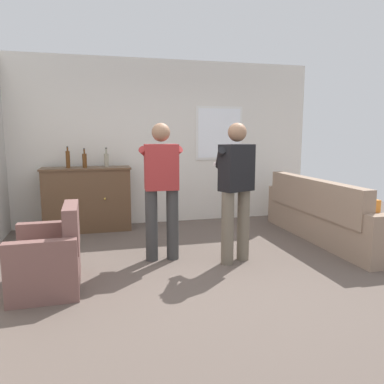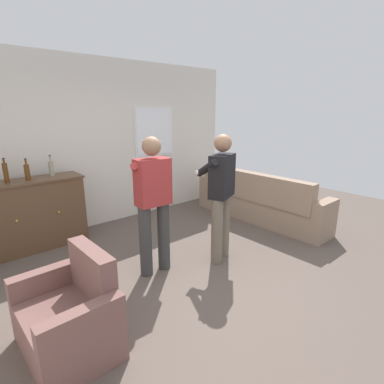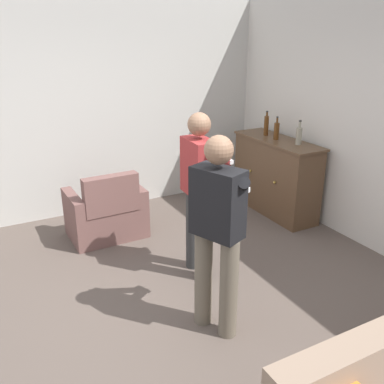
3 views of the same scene
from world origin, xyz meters
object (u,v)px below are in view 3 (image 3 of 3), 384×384
at_px(person_standing_left, 200,188).
at_px(bottle_wine_green, 266,125).
at_px(person_standing_right, 218,228).
at_px(armchair, 107,214).
at_px(sideboard_cabinet, 276,176).
at_px(bottle_spirits_clear, 299,135).
at_px(bottle_liquor_amber, 276,131).

bearing_deg(person_standing_left, bottle_wine_green, 125.06).
bearing_deg(person_standing_right, armchair, -172.29).
bearing_deg(sideboard_cabinet, person_standing_left, -61.54).
distance_m(sideboard_cabinet, person_standing_right, 2.70).
relative_size(sideboard_cabinet, person_standing_right, 0.82).
height_order(bottle_spirits_clear, person_standing_right, person_standing_right).
bearing_deg(person_standing_right, person_standing_left, 160.02).
relative_size(armchair, bottle_spirits_clear, 2.90).
bearing_deg(person_standing_right, bottle_spirits_clear, 124.96).
xyz_separation_m(bottle_wine_green, person_standing_right, (2.03, -2.00, -0.23)).
xyz_separation_m(armchair, bottle_spirits_clear, (0.66, 2.34, 0.85)).
bearing_deg(bottle_wine_green, sideboard_cabinet, 1.14).
relative_size(bottle_liquor_amber, person_standing_left, 0.18).
distance_m(bottle_liquor_amber, bottle_spirits_clear, 0.35).
xyz_separation_m(bottle_spirits_clear, person_standing_right, (1.44, -2.06, -0.20)).
xyz_separation_m(armchair, sideboard_cabinet, (0.33, 2.29, 0.23)).
xyz_separation_m(sideboard_cabinet, bottle_spirits_clear, (0.32, 0.05, 0.63)).
relative_size(person_standing_left, person_standing_right, 1.00).
distance_m(sideboard_cabinet, bottle_spirits_clear, 0.71).
bearing_deg(bottle_liquor_amber, bottle_spirits_clear, 13.69).
height_order(sideboard_cabinet, bottle_liquor_amber, bottle_liquor_amber).
bearing_deg(bottle_liquor_amber, bottle_wine_green, 174.86).
xyz_separation_m(sideboard_cabinet, person_standing_left, (0.92, -1.70, 0.42)).
relative_size(armchair, bottle_wine_green, 2.67).
bearing_deg(sideboard_cabinet, person_standing_right, -48.65).
bearing_deg(armchair, bottle_wine_green, 88.36).
height_order(sideboard_cabinet, person_standing_left, person_standing_left).
xyz_separation_m(sideboard_cabinet, person_standing_right, (1.76, -2.00, 0.42)).
bearing_deg(armchair, person_standing_right, 7.71).
distance_m(bottle_wine_green, bottle_spirits_clear, 0.59).
xyz_separation_m(bottle_wine_green, person_standing_left, (1.19, -1.69, -0.23)).
relative_size(armchair, bottle_liquor_amber, 2.94).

